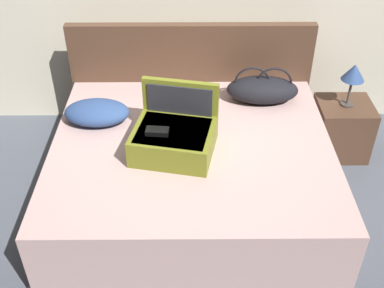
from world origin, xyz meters
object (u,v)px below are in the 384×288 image
Objects in this scene: nightstand at (341,129)px; hard_case_large at (174,136)px; duffel_bag at (262,89)px; pillow_near_headboard at (97,112)px; bed at (192,174)px; table_lamp at (354,74)px.

hard_case_large is at bearing -153.54° from nightstand.
pillow_near_headboard is (-1.24, -0.28, -0.03)m from duffel_bag.
pillow_near_headboard reaches higher than nightstand.
bed is 1.48m from table_lamp.
hard_case_large is 0.67m from pillow_near_headboard.
table_lamp is (1.95, 0.34, 0.13)m from pillow_near_headboard.
pillow_near_headboard is at bearing -170.24° from table_lamp.
bed is 4.13× the size of nightstand.
bed is at bearing 40.24° from hard_case_large.
nightstand is 0.52m from table_lamp.
pillow_near_headboard is 2.02m from nightstand.
hard_case_large is 1.54m from table_lamp.
hard_case_large is at bearing -153.54° from table_lamp.
pillow_near_headboard is at bearing -167.38° from duffel_bag.
duffel_bag is at bearing -175.38° from table_lamp.
bed is at bearing -153.74° from nightstand.
hard_case_large is at bearing -136.88° from duffel_bag.
table_lamp is at bearing -135.00° from nightstand.
pillow_near_headboard reaches higher than bed.
nightstand is (1.95, 0.34, -0.39)m from pillow_near_headboard.
duffel_bag is 1.20× the size of nightstand.
nightstand is at bearing 9.76° from pillow_near_headboard.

